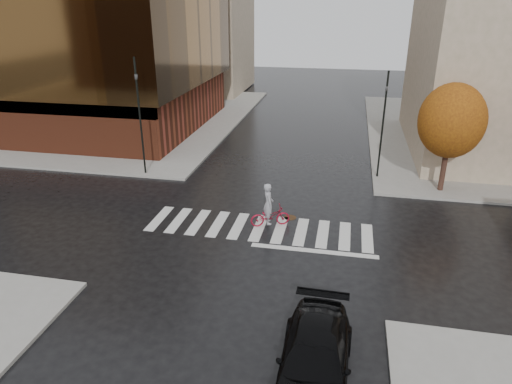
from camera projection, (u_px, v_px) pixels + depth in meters
ground at (257, 232)px, 23.23m from camera, size 120.00×120.00×0.00m
sidewalk_nw at (94, 116)px, 45.98m from camera, size 30.00×30.00×0.15m
crosswalk at (259, 228)px, 23.68m from camera, size 12.00×3.00×0.01m
office_glass at (53, 32)px, 40.23m from camera, size 27.00×19.00×16.00m
building_nw_far at (188, 6)px, 55.54m from camera, size 14.00×12.00×20.00m
tree_ne_a at (452, 121)px, 26.33m from camera, size 3.80×3.80×6.50m
sedan at (314, 360)px, 13.95m from camera, size 2.31×5.46×1.57m
cyclist at (269, 212)px, 23.63m from camera, size 2.18×1.44×2.35m
traffic_light_nw at (139, 109)px, 29.04m from camera, size 0.22×0.20×7.55m
traffic_light_ne at (383, 119)px, 28.63m from camera, size 0.19×0.21×6.84m
fire_hydrant at (152, 151)px, 33.87m from camera, size 0.24×0.24×0.67m
manhole at (290, 218)px, 24.77m from camera, size 0.79×0.79×0.01m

